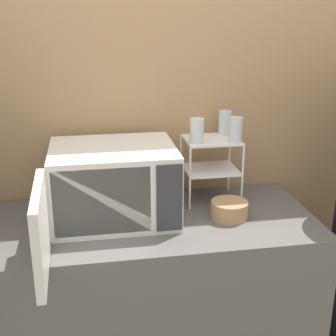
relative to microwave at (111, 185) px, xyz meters
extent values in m
cube|color=tan|center=(0.12, 0.33, 0.21)|extent=(8.00, 0.06, 2.60)
cube|color=#595654|center=(0.12, -0.05, -0.63)|extent=(1.59, 0.67, 0.93)
cube|color=silver|center=(0.01, 0.02, 0.00)|extent=(0.55, 0.44, 0.33)
cube|color=#B7B2A8|center=(-0.05, -0.19, 0.00)|extent=(0.39, 0.01, 0.28)
cube|color=#333338|center=(0.23, -0.20, 0.00)|extent=(0.11, 0.01, 0.29)
cube|color=silver|center=(-0.27, -0.41, 0.00)|extent=(0.04, 0.43, 0.32)
cylinder|color=white|center=(0.37, 0.04, -0.01)|extent=(0.01, 0.01, 0.31)
cylinder|color=white|center=(0.62, 0.04, -0.01)|extent=(0.01, 0.01, 0.31)
cylinder|color=white|center=(0.37, 0.25, -0.01)|extent=(0.01, 0.01, 0.31)
cylinder|color=white|center=(0.62, 0.25, -0.01)|extent=(0.01, 0.01, 0.31)
cube|color=white|center=(0.49, 0.15, -0.01)|extent=(0.25, 0.21, 0.01)
cube|color=white|center=(0.49, 0.15, 0.14)|extent=(0.25, 0.21, 0.01)
cylinder|color=silver|center=(0.40, 0.08, 0.20)|extent=(0.06, 0.06, 0.12)
cylinder|color=silver|center=(0.58, 0.22, 0.20)|extent=(0.06, 0.06, 0.12)
cylinder|color=silver|center=(0.59, 0.07, 0.20)|extent=(0.06, 0.06, 0.12)
cylinder|color=#AD7F56|center=(0.52, -0.08, -0.16)|extent=(0.09, 0.09, 0.01)
cylinder|color=#AD7F56|center=(0.52, -0.08, -0.13)|extent=(0.17, 0.17, 0.08)
camera|label=1|loc=(-0.09, -1.93, 0.74)|focal=50.00mm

